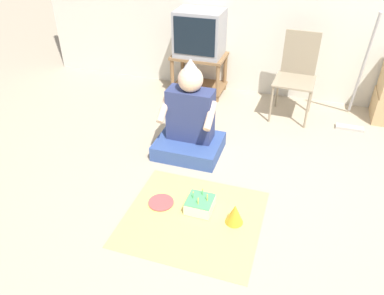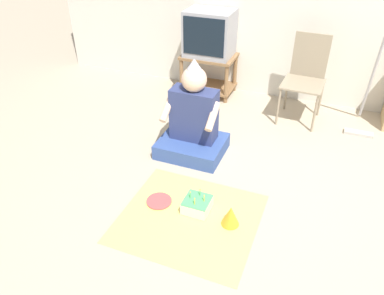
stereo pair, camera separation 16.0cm
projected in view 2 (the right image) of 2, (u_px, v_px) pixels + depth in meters
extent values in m
plane|color=tan|center=(261.00, 213.00, 2.87)|extent=(16.00, 16.00, 0.00)
cube|color=olive|center=(209.00, 56.00, 4.41)|extent=(0.62, 0.43, 0.03)
cube|color=olive|center=(208.00, 86.00, 4.62)|extent=(0.62, 0.43, 0.02)
cylinder|color=olive|center=(181.00, 76.00, 4.48)|extent=(0.04, 0.04, 0.48)
cylinder|color=olive|center=(226.00, 84.00, 4.31)|extent=(0.04, 0.04, 0.48)
cylinder|color=olive|center=(193.00, 66.00, 4.76)|extent=(0.04, 0.04, 0.48)
cylinder|color=olive|center=(235.00, 72.00, 4.59)|extent=(0.04, 0.04, 0.48)
cube|color=#99999E|center=(210.00, 33.00, 4.26)|extent=(0.54, 0.41, 0.51)
cube|color=black|center=(203.00, 37.00, 4.09)|extent=(0.48, 0.01, 0.41)
cube|color=gray|center=(303.00, 84.00, 3.86)|extent=(0.43, 0.45, 0.02)
cube|color=gray|center=(310.00, 56.00, 3.89)|extent=(0.36, 0.04, 0.47)
cylinder|color=gray|center=(278.00, 107.00, 3.89)|extent=(0.02, 0.02, 0.42)
cylinder|color=gray|center=(315.00, 114.00, 3.76)|extent=(0.02, 0.02, 0.42)
cylinder|color=gray|center=(286.00, 92.00, 4.19)|extent=(0.02, 0.02, 0.42)
cylinder|color=gray|center=(321.00, 98.00, 4.06)|extent=(0.02, 0.02, 0.42)
cube|color=#B2ADA3|center=(359.00, 133.00, 3.82)|extent=(0.28, 0.09, 0.03)
cylinder|color=#B7B7BC|center=(374.00, 71.00, 3.65)|extent=(0.03, 0.42, 1.17)
cube|color=#334C8C|center=(192.00, 146.00, 3.52)|extent=(0.60, 0.50, 0.14)
cube|color=navy|center=(194.00, 115.00, 3.39)|extent=(0.41, 0.20, 0.48)
sphere|color=beige|center=(194.00, 79.00, 3.20)|extent=(0.22, 0.22, 0.22)
cone|color=silver|center=(194.00, 64.00, 3.12)|extent=(0.12, 0.12, 0.09)
cylinder|color=beige|center=(167.00, 108.00, 3.33)|extent=(0.06, 0.25, 0.21)
cylinder|color=beige|center=(213.00, 117.00, 3.19)|extent=(0.06, 0.25, 0.21)
cube|color=#EAD666|center=(189.00, 218.00, 2.82)|extent=(1.01, 0.93, 0.01)
cube|color=#F4E0C6|center=(197.00, 205.00, 2.87)|extent=(0.20, 0.20, 0.09)
cube|color=#4CB266|center=(197.00, 200.00, 2.84)|extent=(0.20, 0.20, 0.01)
cylinder|color=yellow|center=(204.00, 199.00, 2.81)|extent=(0.01, 0.01, 0.06)
sphere|color=#FFCC4C|center=(204.00, 195.00, 2.79)|extent=(0.01, 0.01, 0.01)
cylinder|color=#66C666|center=(200.00, 193.00, 2.87)|extent=(0.01, 0.01, 0.06)
sphere|color=#FFCC4C|center=(200.00, 190.00, 2.85)|extent=(0.01, 0.01, 0.01)
cylinder|color=#66C666|center=(190.00, 196.00, 2.84)|extent=(0.01, 0.01, 0.06)
sphere|color=#FFCC4C|center=(190.00, 192.00, 2.82)|extent=(0.01, 0.01, 0.01)
cylinder|color=yellow|center=(195.00, 202.00, 2.78)|extent=(0.01, 0.01, 0.06)
sphere|color=#FFCC4C|center=(195.00, 198.00, 2.76)|extent=(0.01, 0.01, 0.01)
cone|color=gold|center=(231.00, 216.00, 2.72)|extent=(0.13, 0.13, 0.16)
cylinder|color=#D84C4C|center=(159.00, 201.00, 2.97)|extent=(0.20, 0.20, 0.01)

